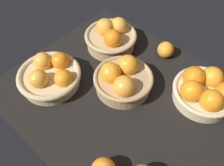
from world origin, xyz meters
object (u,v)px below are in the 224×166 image
object	(u,v)px
basket_center	(122,79)
basket_far_left	(111,37)
basket_near_left	(50,75)
basket_far_right	(205,91)
loose_orange_back_gap	(166,50)

from	to	relation	value
basket_center	basket_far_left	distance (cm)	24.15
basket_center	basket_far_left	bearing A→B (deg)	141.93
basket_near_left	basket_far_left	xyz separation A→B (cm)	(3.08, 31.31, 0.76)
basket_far_right	basket_center	xyz separation A→B (cm)	(-25.51, -15.65, 0.06)
basket_near_left	loose_orange_back_gap	xyz separation A→B (cm)	(24.59, 41.83, -0.73)
basket_near_left	basket_far_right	bearing A→B (deg)	33.97
basket_center	basket_near_left	distance (cm)	27.54
basket_center	basket_near_left	size ratio (longest dim) A/B	0.92
basket_near_left	loose_orange_back_gap	world-z (taller)	basket_near_left
basket_center	basket_far_left	world-z (taller)	basket_far_left
basket_far_right	basket_near_left	world-z (taller)	basket_far_right
basket_near_left	loose_orange_back_gap	size ratio (longest dim) A/B	3.50
basket_near_left	loose_orange_back_gap	bearing A→B (deg)	59.55
basket_far_left	basket_far_right	bearing A→B (deg)	0.98
basket_center	basket_far_left	xyz separation A→B (cm)	(-19.01, 14.89, 0.10)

